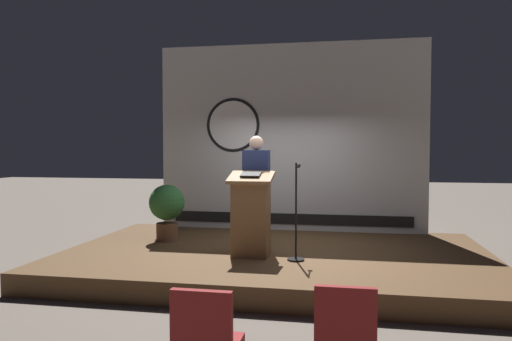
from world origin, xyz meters
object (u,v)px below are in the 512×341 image
object	(u,v)px
podium	(251,215)
audience_chair_right	(206,340)
potted_plant	(167,207)
audience_chair_left	(345,335)
speaker_person	(256,191)
microphone_stand	(296,227)

from	to	relation	value
podium	audience_chair_right	size ratio (longest dim) A/B	1.38
potted_plant	audience_chair_right	bearing A→B (deg)	-65.56
podium	audience_chair_left	bearing A→B (deg)	-67.38
podium	audience_chair_left	size ratio (longest dim) A/B	1.38
speaker_person	podium	bearing A→B (deg)	-88.82
speaker_person	audience_chair_left	bearing A→B (deg)	-69.93
potted_plant	audience_chair_left	size ratio (longest dim) A/B	1.07
speaker_person	potted_plant	size ratio (longest dim) A/B	1.85
audience_chair_left	potted_plant	bearing A→B (deg)	125.86
microphone_stand	audience_chair_right	bearing A→B (deg)	-95.09
microphone_stand	audience_chair_left	size ratio (longest dim) A/B	1.54
audience_chair_left	podium	bearing A→B (deg)	112.62
speaker_person	potted_plant	bearing A→B (deg)	166.09
podium	microphone_stand	bearing A→B (deg)	-9.12
audience_chair_left	microphone_stand	bearing A→B (deg)	102.23
speaker_person	microphone_stand	xyz separation A→B (m)	(0.68, -0.59, -0.43)
podium	potted_plant	xyz separation A→B (m)	(-1.63, 0.88, -0.02)
speaker_person	microphone_stand	size ratio (longest dim) A/B	1.29
microphone_stand	potted_plant	size ratio (longest dim) A/B	1.44
podium	microphone_stand	xyz separation A→B (m)	(0.67, -0.11, -0.13)
podium	audience_chair_right	xyz separation A→B (m)	(0.37, -3.50, -0.40)
potted_plant	speaker_person	bearing A→B (deg)	-13.91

